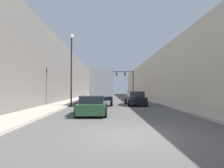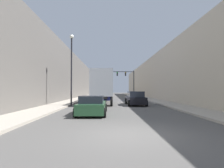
% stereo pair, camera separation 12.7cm
% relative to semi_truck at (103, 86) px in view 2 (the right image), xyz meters
% --- Properties ---
extents(ground_plane, '(200.00, 200.00, 0.00)m').
position_rel_semi_truck_xyz_m(ground_plane, '(1.60, -17.55, -2.27)').
color(ground_plane, '#565451').
extents(sidewalk_right, '(2.71, 80.00, 0.15)m').
position_rel_semi_truck_xyz_m(sidewalk_right, '(8.01, 12.45, -2.19)').
color(sidewalk_right, '#B2A899').
rests_on(sidewalk_right, ground).
extents(sidewalk_left, '(2.71, 80.00, 0.15)m').
position_rel_semi_truck_xyz_m(sidewalk_left, '(-4.81, 12.45, -2.19)').
color(sidewalk_left, '#B2A899').
rests_on(sidewalk_left, ground).
extents(building_right, '(6.00, 80.00, 8.52)m').
position_rel_semi_truck_xyz_m(building_right, '(12.37, 12.45, 1.99)').
color(building_right, beige).
rests_on(building_right, ground).
extents(building_left, '(6.00, 80.00, 8.99)m').
position_rel_semi_truck_xyz_m(building_left, '(-9.16, 12.45, 2.23)').
color(building_left, '#66605B').
rests_on(building_left, ground).
extents(semi_truck, '(2.43, 13.69, 4.01)m').
position_rel_semi_truck_xyz_m(semi_truck, '(0.00, 0.00, 0.00)').
color(semi_truck, '#B2B7C1').
rests_on(semi_truck, ground).
extents(sedan_car, '(2.09, 4.59, 1.37)m').
position_rel_semi_truck_xyz_m(sedan_car, '(-0.41, -11.66, -1.61)').
color(sedan_car, '#234C2D').
rests_on(sedan_car, ground).
extents(suv_car, '(2.10, 4.94, 1.61)m').
position_rel_semi_truck_xyz_m(suv_car, '(3.89, -4.06, -1.51)').
color(suv_car, black).
rests_on(suv_car, ground).
extents(traffic_signal_gantry, '(5.89, 0.35, 6.28)m').
position_rel_semi_truck_xyz_m(traffic_signal_gantry, '(5.14, 15.86, 2.07)').
color(traffic_signal_gantry, black).
rests_on(traffic_signal_gantry, ground).
extents(street_lamp, '(0.44, 0.44, 7.84)m').
position_rel_semi_truck_xyz_m(street_lamp, '(-3.31, -5.55, 2.66)').
color(street_lamp, black).
rests_on(street_lamp, ground).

